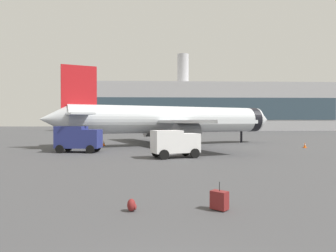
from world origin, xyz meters
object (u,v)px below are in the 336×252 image
at_px(safety_cone_mid, 305,145).
at_px(traveller_backpack, 132,205).
at_px(service_truck, 78,138).
at_px(airplane_at_gate, 173,120).
at_px(safety_cone_near, 188,139).
at_px(cargo_van, 175,142).
at_px(rolling_suitcase, 219,200).
at_px(safety_cone_far, 104,143).

relative_size(safety_cone_mid, traveller_backpack, 1.46).
bearing_deg(service_truck, airplane_at_gate, 41.89).
height_order(airplane_at_gate, safety_cone_mid, airplane_at_gate).
bearing_deg(airplane_at_gate, safety_cone_near, 71.35).
bearing_deg(safety_cone_mid, traveller_backpack, -126.56).
relative_size(cargo_van, rolling_suitcase, 4.37).
distance_m(safety_cone_mid, safety_cone_far, 27.00).
xyz_separation_m(cargo_van, safety_cone_mid, (17.52, 10.06, -1.10)).
distance_m(cargo_van, rolling_suitcase, 17.23).
distance_m(safety_cone_near, traveller_backpack, 42.47).
relative_size(airplane_at_gate, service_truck, 6.80).
relative_size(cargo_van, safety_cone_far, 6.41).
bearing_deg(traveller_backpack, safety_cone_near, 81.07).
xyz_separation_m(airplane_at_gate, service_truck, (-11.17, -10.02, -2.05)).
bearing_deg(airplane_at_gate, traveller_backpack, -96.05).
bearing_deg(service_truck, cargo_van, -27.70).
xyz_separation_m(airplane_at_gate, cargo_van, (-0.75, -15.49, -2.21)).
xyz_separation_m(service_truck, traveller_backpack, (7.70, -22.69, -1.37)).
height_order(rolling_suitcase, traveller_backpack, rolling_suitcase).
bearing_deg(airplane_at_gate, service_truck, -138.11).
distance_m(airplane_at_gate, safety_cone_mid, 17.93).
bearing_deg(service_truck, traveller_backpack, -71.25).
xyz_separation_m(safety_cone_near, rolling_suitcase, (-3.20, -41.92, -0.02)).
xyz_separation_m(safety_cone_mid, rolling_suitcase, (-16.85, -27.25, 0.04)).
bearing_deg(safety_cone_near, rolling_suitcase, -94.37).
relative_size(safety_cone_far, rolling_suitcase, 0.68).
xyz_separation_m(cargo_van, rolling_suitcase, (0.67, -17.19, -1.06)).
distance_m(service_truck, traveller_backpack, 24.00).
xyz_separation_m(service_truck, safety_cone_near, (14.29, 19.27, -1.20)).
relative_size(airplane_at_gate, safety_cone_mid, 48.68).
height_order(safety_cone_near, safety_cone_far, safety_cone_near).
relative_size(rolling_suitcase, traveller_backpack, 2.29).
bearing_deg(safety_cone_far, traveller_backpack, -78.60).
xyz_separation_m(safety_cone_far, traveller_backpack, (6.40, -31.72, -0.14)).
xyz_separation_m(cargo_van, traveller_backpack, (-2.72, -17.22, -1.22)).
xyz_separation_m(safety_cone_near, traveller_backpack, (-6.59, -41.95, -0.18)).
xyz_separation_m(safety_cone_near, safety_cone_mid, (13.64, -14.67, -0.06)).
bearing_deg(rolling_suitcase, service_truck, 116.08).
distance_m(airplane_at_gate, service_truck, 15.14).
xyz_separation_m(safety_cone_mid, safety_cone_far, (-26.63, 4.45, 0.02)).
height_order(service_truck, safety_cone_mid, service_truck).
bearing_deg(safety_cone_far, service_truck, -98.22).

